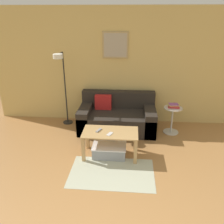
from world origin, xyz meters
The scene contains 10 objects.
wall_back centered at (0.00, 3.69, 1.28)m, with size 5.60×0.09×2.55m.
area_rug centered at (0.10, 1.59, 0.00)m, with size 1.36×0.86×0.01m, color #B2B79E.
couch centered at (0.09, 3.21, 0.27)m, with size 1.64×0.91×0.77m.
coffee_table centered at (0.03, 2.11, 0.38)m, with size 0.97×0.51×0.48m.
storage_bin centered at (0.02, 2.10, 0.11)m, with size 0.60×0.40×0.21m.
floor_lamp centered at (-1.09, 3.21, 1.17)m, with size 0.23×0.55×1.65m.
side_table centered at (1.26, 3.11, 0.35)m, with size 0.38×0.38×0.58m.
book_stack centered at (1.27, 3.12, 0.61)m, with size 0.25×0.18×0.08m.
remote_control centered at (-0.17, 2.13, 0.49)m, with size 0.04×0.15×0.02m, color #99999E.
cell_phone centered at (0.03, 2.03, 0.48)m, with size 0.07×0.14×0.01m, color silver.
Camera 1 is at (0.37, -1.56, 2.41)m, focal length 38.00 mm.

